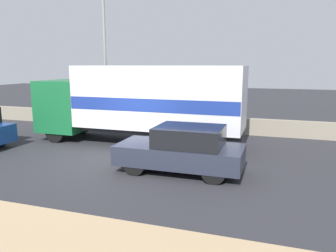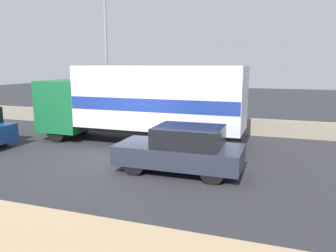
# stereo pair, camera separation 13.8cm
# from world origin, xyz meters

# --- Properties ---
(ground_plane) EXTENTS (80.00, 80.00, 0.00)m
(ground_plane) POSITION_xyz_m (0.00, 0.00, 0.00)
(ground_plane) COLOR #2D2D33
(stone_wall_backdrop) EXTENTS (60.00, 0.35, 0.81)m
(stone_wall_backdrop) POSITION_xyz_m (0.00, 6.17, 0.40)
(stone_wall_backdrop) COLOR gray
(stone_wall_backdrop) RESTS_ON ground_plane
(street_lamp) EXTENTS (0.56, 0.28, 7.41)m
(street_lamp) POSITION_xyz_m (-3.33, 5.04, 4.26)
(street_lamp) COLOR gray
(street_lamp) RESTS_ON ground_plane
(box_truck) EXTENTS (9.13, 2.47, 3.38)m
(box_truck) POSITION_xyz_m (-0.38, 2.83, 1.88)
(box_truck) COLOR #196B38
(box_truck) RESTS_ON ground_plane
(car_hatchback) EXTENTS (4.02, 1.78, 1.51)m
(car_hatchback) POSITION_xyz_m (2.36, -0.42, 0.75)
(car_hatchback) COLOR #282D3D
(car_hatchback) RESTS_ON ground_plane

